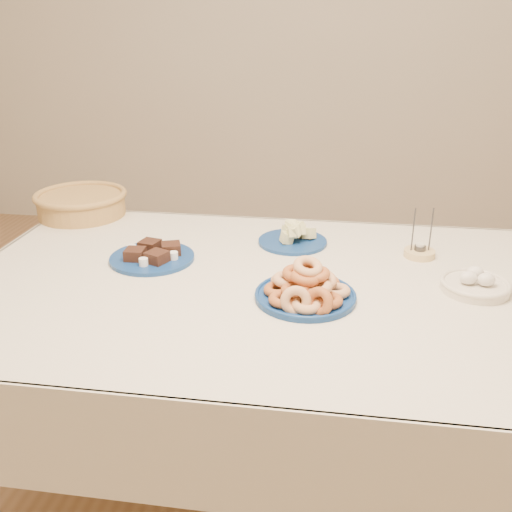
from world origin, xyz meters
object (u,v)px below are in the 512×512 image
object	(u,v)px
donut_platter	(306,289)
melon_plate	(294,236)
brownie_plate	(152,256)
dining_table	(259,315)
egg_bowl	(475,284)
candle_holder	(419,252)
wicker_basket	(81,203)

from	to	relation	value
donut_platter	melon_plate	bearing A→B (deg)	99.56
brownie_plate	dining_table	bearing A→B (deg)	-17.26
donut_platter	egg_bowl	distance (m)	0.47
melon_plate	brownie_plate	xyz separation A→B (m)	(-0.41, -0.20, -0.01)
dining_table	brownie_plate	xyz separation A→B (m)	(-0.34, 0.11, 0.12)
candle_holder	egg_bowl	xyz separation A→B (m)	(0.12, -0.22, 0.00)
candle_holder	egg_bowl	distance (m)	0.25
melon_plate	egg_bowl	bearing A→B (deg)	-28.30
donut_platter	candle_holder	xyz separation A→B (m)	(0.33, 0.35, -0.02)
brownie_plate	egg_bowl	size ratio (longest dim) A/B	1.26
melon_plate	wicker_basket	distance (m)	0.83
melon_plate	candle_holder	xyz separation A→B (m)	(0.40, -0.06, -0.01)
dining_table	melon_plate	bearing A→B (deg)	77.35
dining_table	donut_platter	distance (m)	0.22
dining_table	wicker_basket	world-z (taller)	wicker_basket
dining_table	brownie_plate	size ratio (longest dim) A/B	6.48
melon_plate	candle_holder	bearing A→B (deg)	-7.98
dining_table	melon_plate	world-z (taller)	melon_plate
dining_table	donut_platter	world-z (taller)	donut_platter
wicker_basket	candle_holder	world-z (taller)	candle_holder
donut_platter	brownie_plate	world-z (taller)	donut_platter
wicker_basket	egg_bowl	distance (m)	1.40
dining_table	wicker_basket	size ratio (longest dim) A/B	4.33
melon_plate	brownie_plate	world-z (taller)	melon_plate
dining_table	candle_holder	xyz separation A→B (m)	(0.47, 0.26, 0.12)
donut_platter	wicker_basket	bearing A→B (deg)	146.92
donut_platter	egg_bowl	xyz separation A→B (m)	(0.45, 0.12, -0.01)
dining_table	candle_holder	size ratio (longest dim) A/B	10.81
candle_holder	egg_bowl	bearing A→B (deg)	-61.43
melon_plate	wicker_basket	world-z (taller)	wicker_basket
wicker_basket	dining_table	bearing A→B (deg)	-33.03
dining_table	wicker_basket	bearing A→B (deg)	146.97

